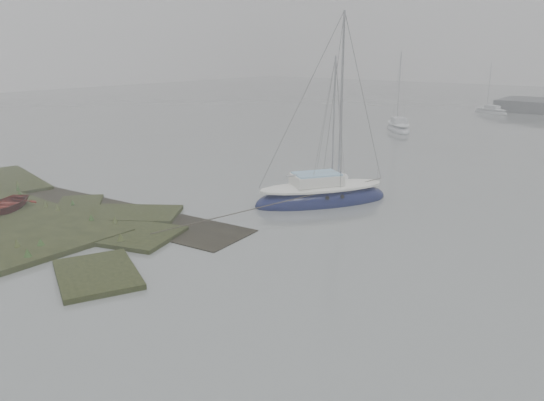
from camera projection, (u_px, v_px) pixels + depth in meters
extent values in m
plane|color=slate|center=(435.00, 148.00, 41.13)|extent=(160.00, 160.00, 0.00)
ellipsoid|color=#0B113B|center=(322.00, 200.00, 26.43)|extent=(5.72, 7.08, 1.69)
ellipsoid|color=white|center=(322.00, 187.00, 26.25)|extent=(4.85, 6.08, 0.48)
cube|color=white|center=(317.00, 179.00, 26.04)|extent=(2.55, 2.81, 0.50)
cube|color=#8EBFDE|center=(317.00, 174.00, 25.96)|extent=(2.36, 2.59, 0.08)
cylinder|color=#939399|center=(341.00, 98.00, 25.32)|extent=(0.11, 0.11, 7.95)
cylinder|color=#939399|center=(313.00, 174.00, 25.90)|extent=(1.60, 2.38, 0.09)
ellipsoid|color=white|center=(327.00, 193.00, 27.76)|extent=(3.03, 5.68, 1.31)
ellipsoid|color=silver|center=(328.00, 184.00, 27.61)|extent=(2.52, 4.92, 0.37)
cube|color=silver|center=(326.00, 179.00, 27.32)|extent=(1.57, 2.08, 0.39)
cube|color=#191E48|center=(326.00, 174.00, 27.26)|extent=(1.46, 1.91, 0.06)
cylinder|color=#939399|center=(334.00, 117.00, 27.29)|extent=(0.09, 0.09, 6.18)
cylinder|color=#939399|center=(325.00, 175.00, 27.13)|extent=(0.59, 2.12, 0.07)
ellipsoid|color=silver|center=(398.00, 129.00, 49.82)|extent=(4.79, 5.45, 1.33)
ellipsoid|color=silver|center=(398.00, 124.00, 49.67)|extent=(4.07, 4.67, 0.38)
cube|color=silver|center=(399.00, 120.00, 49.36)|extent=(2.08, 2.21, 0.39)
cube|color=#B1B5BC|center=(399.00, 118.00, 49.30)|extent=(1.92, 2.04, 0.06)
cylinder|color=#939399|center=(399.00, 86.00, 49.41)|extent=(0.09, 0.09, 6.27)
cylinder|color=#939399|center=(400.00, 118.00, 49.15)|extent=(1.40, 1.78, 0.07)
ellipsoid|color=#ACB1B5|center=(490.00, 113.00, 62.65)|extent=(4.71, 3.03, 1.09)
ellipsoid|color=silver|center=(491.00, 109.00, 62.53)|extent=(4.07, 2.54, 0.31)
cube|color=silver|center=(492.00, 107.00, 62.30)|extent=(1.78, 1.46, 0.32)
cube|color=silver|center=(493.00, 105.00, 62.25)|extent=(1.64, 1.36, 0.05)
cylinder|color=#939399|center=(489.00, 85.00, 62.24)|extent=(0.07, 0.07, 5.12)
cylinder|color=#939399|center=(494.00, 106.00, 62.14)|extent=(1.69, 0.72, 0.06)
imported|color=maroon|center=(6.00, 204.00, 24.40)|extent=(3.24, 3.43, 0.58)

